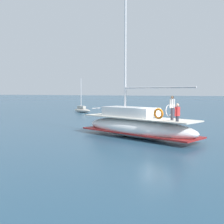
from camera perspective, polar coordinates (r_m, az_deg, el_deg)
name	(u,v)px	position (r m, az deg, el deg)	size (l,w,h in m)	color
ground_plane	(157,142)	(19.09, 9.07, -5.96)	(400.00, 400.00, 0.00)	#284C66
main_sailboat	(137,125)	(20.60, 4.99, -2.60)	(5.78, 9.81, 13.66)	white
moored_catamaran	(82,110)	(45.18, -6.04, 0.47)	(2.44, 3.90, 5.40)	#B7B2A8
mooring_buoy	(125,122)	(28.69, 2.68, -2.05)	(0.77, 0.77, 0.99)	#EA4C19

